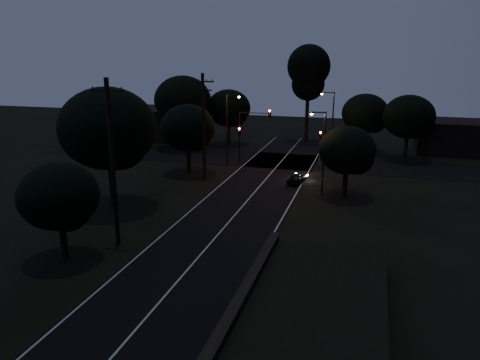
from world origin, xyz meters
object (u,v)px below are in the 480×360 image
Objects in this scene: utility_pole_far at (204,125)px; streetlight_c at (322,147)px; signal_left at (240,138)px; car at (297,178)px; utility_pole_mid at (112,161)px; streetlight_b at (331,121)px; streetlight_a at (228,125)px; signal_mast at (254,126)px; signal_right at (320,142)px; tall_pine at (309,72)px.

streetlight_c is (11.83, -2.00, -1.13)m from utility_pole_far.
signal_left reaches higher than car.
signal_left is 0.55× the size of streetlight_c.
streetlight_c is at bearing 141.40° from car.
utility_pole_mid is 1.38× the size of streetlight_b.
streetlight_b is at bearing 46.70° from utility_pole_far.
utility_pole_far reaches higher than streetlight_a.
streetlight_c is at bearing -43.76° from signal_left.
streetlight_b reaches higher than car.
streetlight_a is 1.00× the size of streetlight_b.
signal_mast is 10.02m from car.
utility_pole_mid is at bearing -112.99° from signal_right.
car is (9.20, 1.04, -4.97)m from utility_pole_far.
streetlight_c is 5.55m from car.
streetlight_b reaches higher than streetlight_c.
utility_pole_far reaches higher than signal_mast.
streetlight_c reaches higher than car.
car is (8.51, -4.96, -4.12)m from streetlight_a.
utility_pole_far is 6.10m from streetlight_a.
signal_mast is (3.09, 7.99, -1.15)m from utility_pole_far.
tall_pine is at bearing 69.54° from signal_left.
streetlight_c is at bearing -87.86° from streetlight_b.
signal_left is at bearing -31.17° from car.
signal_left is 0.51× the size of streetlight_b.
streetlight_c is (8.74, -9.99, 0.01)m from signal_mast.
utility_pole_far is at bearing 170.40° from streetlight_c.
utility_pole_far is 1.31× the size of streetlight_a.
signal_left is at bearing -157.95° from streetlight_b.
utility_pole_mid is 1.05× the size of utility_pole_far.
car is at bearing 6.44° from utility_pole_far.
car is (-2.11, -10.96, -4.12)m from streetlight_b.
utility_pole_mid is 17.00m from utility_pole_far.
signal_right is at bearing -76.51° from tall_pine.
tall_pine is at bearing 80.07° from utility_pole_mid.
signal_left is 10.84m from streetlight_b.
tall_pine is 26.01m from streetlight_c.
streetlight_b is at bearing 29.48° from streetlight_a.
utility_pole_mid is 20.91m from car.
streetlight_b is (11.31, 12.00, -0.85)m from utility_pole_far.
car is at bearing 130.87° from streetlight_c.
utility_pole_far is 10.51m from car.
utility_pole_far is at bearing 90.00° from utility_pole_mid.
utility_pole_mid is at bearing -90.00° from utility_pole_far.
signal_right reaches higher than car.
car is at bearing 62.98° from utility_pole_mid.
streetlight_a is (-6.31, -17.00, -5.03)m from tall_pine.
signal_left is (-5.60, -15.01, -6.83)m from tall_pine.
signal_right is 0.51× the size of streetlight_b.
signal_left is at bearing 136.24° from streetlight_c.
streetlight_c is 2.48× the size of car.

